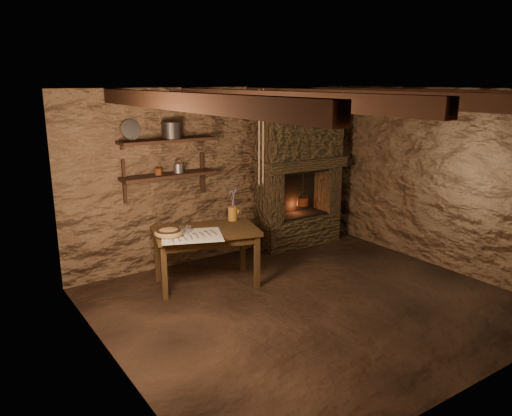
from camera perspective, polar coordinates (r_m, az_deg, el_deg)
floor at (r=5.88m, az=6.07°, el=-10.76°), size 4.50×4.50×0.00m
back_wall at (r=7.08m, az=-4.15°, el=3.87°), size 4.50×0.04×2.40m
front_wall at (r=4.23m, az=24.29°, el=-4.73°), size 4.50×0.04×2.40m
left_wall at (r=4.41m, az=-16.52°, el=-3.25°), size 0.04×4.00×2.40m
right_wall at (r=7.12m, az=20.36°, el=3.06°), size 0.04×4.00×2.40m
ceiling at (r=5.32m, az=6.78°, el=13.33°), size 4.50×4.00×0.04m
beam_far_left at (r=4.49m, az=-8.25°, el=11.94°), size 0.14×3.95×0.16m
beam_mid_left at (r=5.01m, az=2.31°, el=12.32°), size 0.14×3.95×0.16m
beam_mid_right at (r=5.66m, az=10.68°, el=12.33°), size 0.14×3.95×0.16m
beam_far_right at (r=6.40m, az=17.21°, el=12.17°), size 0.14×3.95×0.16m
shelf_lower at (r=6.54m, az=-9.92°, el=3.71°), size 1.25×0.30×0.04m
shelf_upper at (r=6.48m, az=-10.09°, el=7.62°), size 1.25×0.30×0.04m
hearth at (r=7.59m, az=4.96°, el=4.77°), size 1.43×0.51×2.30m
work_table at (r=6.25m, az=-5.72°, el=-5.34°), size 1.41×1.03×0.72m
linen_cloth at (r=5.90m, az=-7.36°, el=-3.17°), size 0.86×0.79×0.01m
pewter_cutlery_row at (r=5.87m, az=-7.26°, el=-3.13°), size 0.63×0.43×0.01m
drinking_glasses at (r=6.01m, az=-7.77°, el=-2.35°), size 0.23×0.07×0.09m
stoneware_jug at (r=6.46m, az=-2.69°, el=0.13°), size 0.15×0.15×0.42m
wooden_bowl at (r=5.91m, az=-9.96°, el=-2.86°), size 0.37×0.37×0.12m
iron_stockpot at (r=6.49m, az=-9.64°, el=8.67°), size 0.31×0.31×0.19m
tin_pan at (r=6.39m, az=-14.17°, el=8.65°), size 0.27×0.14×0.25m
small_kettle at (r=6.58m, az=-8.87°, el=4.52°), size 0.19×0.15×0.18m
rusty_tin at (r=6.47m, az=-11.11°, el=4.12°), size 0.11×0.11×0.09m
red_pot at (r=7.69m, az=5.35°, el=0.82°), size 0.21×0.21×0.54m
hanging_ropes at (r=6.22m, az=0.59°, el=8.04°), size 0.08×0.08×1.20m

